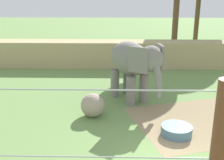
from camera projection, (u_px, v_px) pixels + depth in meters
The scene contains 5 objects.
dirt_patch at pixel (208, 120), 10.96m from camera, with size 5.84×4.09×0.01m, color #937F5B.
embankment_wall at pixel (141, 54), 19.18m from camera, with size 36.00×1.80×1.78m, color tan.
elephant at pixel (133, 62), 12.46m from camera, with size 2.77×3.43×2.83m.
enrichment_ball at pixel (93, 105), 11.15m from camera, with size 0.98×0.98×0.98m, color gray.
water_tub at pixel (176, 130), 9.71m from camera, with size 1.10×1.10×0.35m.
Camera 1 is at (-1.57, -6.67, 4.73)m, focal length 43.78 mm.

